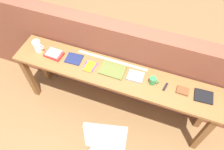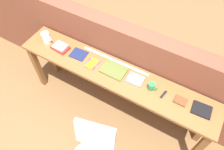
# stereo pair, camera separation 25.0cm
# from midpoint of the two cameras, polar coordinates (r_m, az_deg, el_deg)

# --- Properties ---
(ground_plane) EXTENTS (40.00, 40.00, 0.00)m
(ground_plane) POSITION_cam_midpoint_polar(r_m,az_deg,el_deg) (3.17, -3.92, -13.31)
(ground_plane) COLOR olive
(brick_wall_back) EXTENTS (6.00, 0.20, 1.29)m
(brick_wall_back) POSITION_cam_midpoint_polar(r_m,az_deg,el_deg) (2.92, 0.21, 2.68)
(brick_wall_back) COLOR brown
(brick_wall_back) RESTS_ON ground
(sideboard) EXTENTS (2.50, 0.44, 0.88)m
(sideboard) POSITION_cam_midpoint_polar(r_m,az_deg,el_deg) (2.65, -2.31, -1.41)
(sideboard) COLOR #996033
(sideboard) RESTS_ON ground
(pitcher_white) EXTENTS (0.14, 0.10, 0.18)m
(pitcher_white) POSITION_cam_midpoint_polar(r_m,az_deg,el_deg) (2.90, -21.28, 6.92)
(pitcher_white) COLOR white
(pitcher_white) RESTS_ON sideboard
(book_stack_leftmost) EXTENTS (0.23, 0.17, 0.05)m
(book_stack_leftmost) POSITION_cam_midpoint_polar(r_m,az_deg,el_deg) (2.82, -17.43, 5.11)
(book_stack_leftmost) COLOR red
(book_stack_leftmost) RESTS_ON sideboard
(magazine_cycling) EXTENTS (0.21, 0.18, 0.01)m
(magazine_cycling) POSITION_cam_midpoint_polar(r_m,az_deg,el_deg) (2.73, -12.49, 3.98)
(magazine_cycling) COLOR navy
(magazine_cycling) RESTS_ON sideboard
(pamphlet_pile_colourful) EXTENTS (0.15, 0.18, 0.01)m
(pamphlet_pile_colourful) POSITION_cam_midpoint_polar(r_m,az_deg,el_deg) (2.62, -8.56, 2.12)
(pamphlet_pile_colourful) COLOR #3399D8
(pamphlet_pile_colourful) RESTS_ON sideboard
(book_open_centre) EXTENTS (0.29, 0.21, 0.02)m
(book_open_centre) POSITION_cam_midpoint_polar(r_m,az_deg,el_deg) (2.55, -2.66, 1.17)
(book_open_centre) COLOR olive
(book_open_centre) RESTS_ON sideboard
(book_grey_hardcover) EXTENTS (0.19, 0.15, 0.03)m
(book_grey_hardcover) POSITION_cam_midpoint_polar(r_m,az_deg,el_deg) (2.49, 3.33, -0.55)
(book_grey_hardcover) COLOR #9E9EA3
(book_grey_hardcover) RESTS_ON sideboard
(mug) EXTENTS (0.11, 0.08, 0.09)m
(mug) POSITION_cam_midpoint_polar(r_m,az_deg,el_deg) (2.44, 7.79, -1.69)
(mug) COLOR #338C4C
(mug) RESTS_ON sideboard
(multitool_folded) EXTENTS (0.04, 0.11, 0.02)m
(multitool_folded) POSITION_cam_midpoint_polar(r_m,az_deg,el_deg) (2.46, 11.00, -3.26)
(multitool_folded) COLOR black
(multitool_folded) RESTS_ON sideboard
(leather_journal_brown) EXTENTS (0.13, 0.10, 0.02)m
(leather_journal_brown) POSITION_cam_midpoint_polar(r_m,az_deg,el_deg) (2.47, 15.25, -4.19)
(leather_journal_brown) COLOR brown
(leather_journal_brown) RESTS_ON sideboard
(book_repair_rightmost) EXTENTS (0.20, 0.17, 0.02)m
(book_repair_rightmost) POSITION_cam_midpoint_polar(r_m,az_deg,el_deg) (2.50, 20.24, -5.46)
(book_repair_rightmost) COLOR black
(book_repair_rightmost) RESTS_ON sideboard
(ruler_metal_back_edge) EXTENTS (0.89, 0.03, 0.00)m
(ruler_metal_back_edge) POSITION_cam_midpoint_polar(r_m,az_deg,el_deg) (2.66, -2.69, 3.66)
(ruler_metal_back_edge) COLOR silver
(ruler_metal_back_edge) RESTS_ON sideboard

